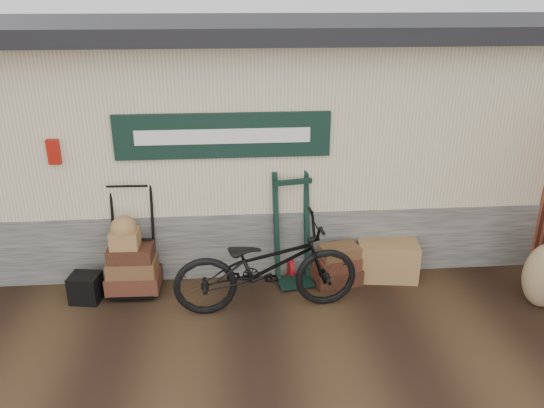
# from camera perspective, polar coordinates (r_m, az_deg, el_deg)

# --- Properties ---
(ground) EXTENTS (80.00, 80.00, 0.00)m
(ground) POSITION_cam_1_polar(r_m,az_deg,el_deg) (6.37, -1.93, -12.14)
(ground) COLOR black
(ground) RESTS_ON ground
(station_building) EXTENTS (14.40, 4.10, 3.20)m
(station_building) POSITION_cam_1_polar(r_m,az_deg,el_deg) (8.24, -3.10, 8.24)
(station_building) COLOR #4C4C47
(station_building) RESTS_ON ground
(porter_trolley) EXTENTS (0.81, 0.62, 1.58)m
(porter_trolley) POSITION_cam_1_polar(r_m,az_deg,el_deg) (6.83, -14.84, -2.81)
(porter_trolley) COLOR black
(porter_trolley) RESTS_ON ground
(green_barrow) EXTENTS (0.60, 0.53, 1.47)m
(green_barrow) POSITION_cam_1_polar(r_m,az_deg,el_deg) (6.78, 2.25, -2.74)
(green_barrow) COLOR black
(green_barrow) RESTS_ON ground
(suitcase_stack) EXTENTS (0.68, 0.51, 0.54)m
(suitcase_stack) POSITION_cam_1_polar(r_m,az_deg,el_deg) (6.97, 7.00, -6.47)
(suitcase_stack) COLOR #32190F
(suitcase_stack) RESTS_ON ground
(wicker_hamper) EXTENTS (0.85, 0.61, 0.51)m
(wicker_hamper) POSITION_cam_1_polar(r_m,az_deg,el_deg) (7.25, 12.22, -5.77)
(wicker_hamper) COLOR brown
(wicker_hamper) RESTS_ON ground
(black_trunk) EXTENTS (0.40, 0.35, 0.35)m
(black_trunk) POSITION_cam_1_polar(r_m,az_deg,el_deg) (6.98, -19.40, -8.50)
(black_trunk) COLOR black
(black_trunk) RESTS_ON ground
(bicycle) EXTENTS (0.91, 2.23, 1.27)m
(bicycle) POSITION_cam_1_polar(r_m,az_deg,el_deg) (6.22, -0.63, -6.16)
(bicycle) COLOR black
(bicycle) RESTS_ON ground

